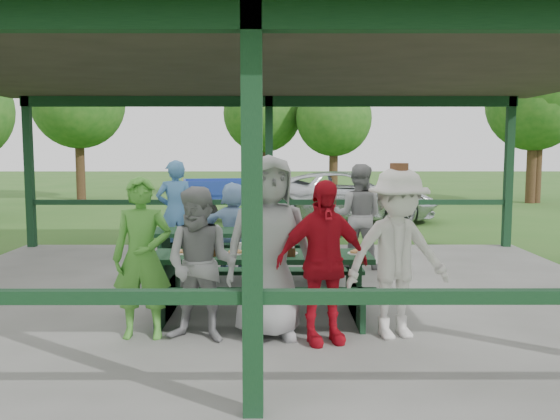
{
  "coord_description": "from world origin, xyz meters",
  "views": [
    {
      "loc": [
        0.19,
        -8.05,
        2.09
      ],
      "look_at": [
        0.21,
        -0.3,
        1.27
      ],
      "focal_mm": 38.0,
      "sensor_mm": 36.0,
      "label": 1
    }
  ],
  "objects_px": {
    "spectator_blue": "(175,212)",
    "pickup_truck": "(347,196)",
    "contestant_grey_left": "(201,265)",
    "farm_trailer": "(234,200)",
    "picnic_table_near": "(261,277)",
    "contestant_green": "(142,258)",
    "picnic_table_far": "(246,248)",
    "contestant_red": "(322,262)",
    "contestant_white_fedora": "(397,254)",
    "spectator_grey": "(358,216)",
    "contestant_grey_mid": "(269,247)",
    "spectator_lblue": "(234,225)"
  },
  "relations": [
    {
      "from": "spectator_blue",
      "to": "pickup_truck",
      "type": "height_order",
      "value": "spectator_blue"
    },
    {
      "from": "contestant_grey_left",
      "to": "farm_trailer",
      "type": "relative_size",
      "value": 0.42
    },
    {
      "from": "contestant_grey_left",
      "to": "spectator_blue",
      "type": "distance_m",
      "value": 4.29
    },
    {
      "from": "picnic_table_near",
      "to": "contestant_green",
      "type": "distance_m",
      "value": 1.49
    },
    {
      "from": "picnic_table_far",
      "to": "pickup_truck",
      "type": "height_order",
      "value": "pickup_truck"
    },
    {
      "from": "farm_trailer",
      "to": "contestant_grey_left",
      "type": "bearing_deg",
      "value": -97.41
    },
    {
      "from": "contestant_green",
      "to": "contestant_grey_left",
      "type": "relative_size",
      "value": 1.06
    },
    {
      "from": "contestant_red",
      "to": "picnic_table_far",
      "type": "bearing_deg",
      "value": 91.0
    },
    {
      "from": "contestant_red",
      "to": "farm_trailer",
      "type": "distance_m",
      "value": 10.75
    },
    {
      "from": "picnic_table_near",
      "to": "contestant_grey_left",
      "type": "height_order",
      "value": "contestant_grey_left"
    },
    {
      "from": "contestant_red",
      "to": "contestant_white_fedora",
      "type": "bearing_deg",
      "value": -5.07
    },
    {
      "from": "contestant_green",
      "to": "spectator_blue",
      "type": "height_order",
      "value": "spectator_blue"
    },
    {
      "from": "picnic_table_far",
      "to": "spectator_grey",
      "type": "distance_m",
      "value": 2.07
    },
    {
      "from": "contestant_grey_left",
      "to": "contestant_grey_mid",
      "type": "xyz_separation_m",
      "value": [
        0.7,
        0.1,
        0.16
      ]
    },
    {
      "from": "spectator_lblue",
      "to": "contestant_grey_left",
      "type": "bearing_deg",
      "value": 110.75
    },
    {
      "from": "contestant_grey_left",
      "to": "spectator_lblue",
      "type": "height_order",
      "value": "contestant_grey_left"
    },
    {
      "from": "contestant_grey_left",
      "to": "farm_trailer",
      "type": "height_order",
      "value": "contestant_grey_left"
    },
    {
      "from": "contestant_white_fedora",
      "to": "spectator_grey",
      "type": "distance_m",
      "value": 3.68
    },
    {
      "from": "contestant_grey_left",
      "to": "farm_trailer",
      "type": "xyz_separation_m",
      "value": [
        -0.45,
        10.56,
        -0.25
      ]
    },
    {
      "from": "contestant_grey_mid",
      "to": "spectator_grey",
      "type": "distance_m",
      "value": 3.95
    },
    {
      "from": "farm_trailer",
      "to": "picnic_table_far",
      "type": "bearing_deg",
      "value": -94.31
    },
    {
      "from": "pickup_truck",
      "to": "spectator_grey",
      "type": "bearing_deg",
      "value": -178.87
    },
    {
      "from": "contestant_green",
      "to": "contestant_red",
      "type": "xyz_separation_m",
      "value": [
        1.87,
        -0.16,
        -0.01
      ]
    },
    {
      "from": "picnic_table_far",
      "to": "contestant_green",
      "type": "height_order",
      "value": "contestant_green"
    },
    {
      "from": "contestant_grey_left",
      "to": "picnic_table_near",
      "type": "bearing_deg",
      "value": 68.22
    },
    {
      "from": "picnic_table_near",
      "to": "spectator_grey",
      "type": "distance_m",
      "value": 3.3
    },
    {
      "from": "contestant_white_fedora",
      "to": "contestant_green",
      "type": "bearing_deg",
      "value": 165.24
    },
    {
      "from": "contestant_green",
      "to": "spectator_lblue",
      "type": "distance_m",
      "value": 3.68
    },
    {
      "from": "picnic_table_far",
      "to": "spectator_lblue",
      "type": "xyz_separation_m",
      "value": [
        -0.24,
        0.84,
        0.23
      ]
    },
    {
      "from": "spectator_grey",
      "to": "picnic_table_near",
      "type": "bearing_deg",
      "value": 77.68
    },
    {
      "from": "picnic_table_far",
      "to": "contestant_red",
      "type": "relative_size",
      "value": 1.69
    },
    {
      "from": "picnic_table_far",
      "to": "spectator_grey",
      "type": "height_order",
      "value": "spectator_grey"
    },
    {
      "from": "pickup_truck",
      "to": "spectator_blue",
      "type": "bearing_deg",
      "value": 157.27
    },
    {
      "from": "contestant_red",
      "to": "pickup_truck",
      "type": "relative_size",
      "value": 0.33
    },
    {
      "from": "spectator_lblue",
      "to": "spectator_blue",
      "type": "relative_size",
      "value": 0.8
    },
    {
      "from": "contestant_grey_mid",
      "to": "spectator_lblue",
      "type": "relative_size",
      "value": 1.34
    },
    {
      "from": "picnic_table_near",
      "to": "pickup_truck",
      "type": "relative_size",
      "value": 0.5
    },
    {
      "from": "contestant_red",
      "to": "spectator_lblue",
      "type": "xyz_separation_m",
      "value": [
        -1.19,
        3.78,
        -0.12
      ]
    },
    {
      "from": "spectator_grey",
      "to": "pickup_truck",
      "type": "height_order",
      "value": "spectator_grey"
    },
    {
      "from": "picnic_table_far",
      "to": "pickup_truck",
      "type": "distance_m",
      "value": 8.41
    },
    {
      "from": "contestant_white_fedora",
      "to": "spectator_lblue",
      "type": "bearing_deg",
      "value": 103.94
    },
    {
      "from": "picnic_table_near",
      "to": "contestant_red",
      "type": "xyz_separation_m",
      "value": [
        0.65,
        -0.94,
        0.36
      ]
    },
    {
      "from": "picnic_table_far",
      "to": "contestant_grey_left",
      "type": "xyz_separation_m",
      "value": [
        -0.29,
        -2.89,
        0.32
      ]
    },
    {
      "from": "contestant_green",
      "to": "spectator_lblue",
      "type": "xyz_separation_m",
      "value": [
        0.68,
        3.61,
        -0.13
      ]
    },
    {
      "from": "contestant_grey_left",
      "to": "contestant_white_fedora",
      "type": "relative_size",
      "value": 0.87
    },
    {
      "from": "spectator_grey",
      "to": "farm_trailer",
      "type": "relative_size",
      "value": 0.46
    },
    {
      "from": "contestant_green",
      "to": "contestant_red",
      "type": "height_order",
      "value": "contestant_green"
    },
    {
      "from": "spectator_blue",
      "to": "picnic_table_far",
      "type": "bearing_deg",
      "value": 119.85
    },
    {
      "from": "contestant_green",
      "to": "contestant_grey_mid",
      "type": "distance_m",
      "value": 1.33
    },
    {
      "from": "picnic_table_far",
      "to": "spectator_grey",
      "type": "bearing_deg",
      "value": 26.32
    }
  ]
}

